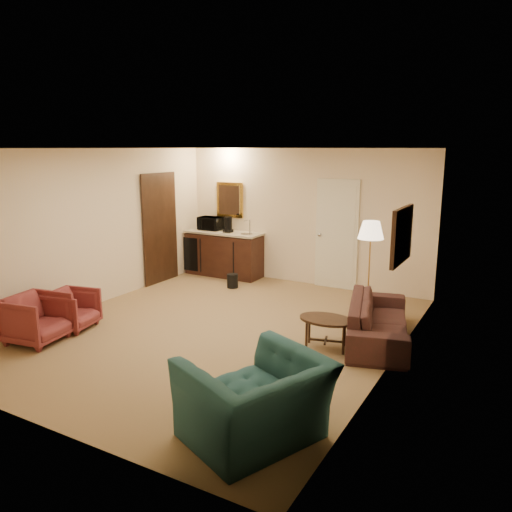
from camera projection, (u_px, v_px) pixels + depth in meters
The scene contains 12 objects.
ground at pixel (219, 329), 7.31m from camera, with size 6.00×6.00×0.00m, color olive.
room_walls at pixel (239, 207), 7.65m from camera, with size 5.02×6.01×2.61m.
wetbar_cabinet at pixel (224, 254), 10.32m from camera, with size 1.64×0.58×0.92m, color #351B11.
sofa at pixel (379, 313), 6.83m from camera, with size 1.97×0.58×0.77m, color black.
teal_armchair at pixel (255, 387), 4.44m from camera, with size 1.19×0.77×1.04m, color #1E4D4B.
rose_chair_near at pixel (72, 308), 7.29m from camera, with size 0.62×0.58×0.63m, color maroon.
rose_chair_far at pixel (36, 316), 6.77m from camera, with size 0.71×0.66×0.73m, color maroon.
coffee_table at pixel (326, 333), 6.58m from camera, with size 0.73×0.49×0.42m, color black.
floor_lamp at pixel (369, 268), 7.81m from camera, with size 0.40×0.40×1.51m, color #B6873C.
waste_bin at pixel (232, 281), 9.46m from camera, with size 0.21×0.21×0.26m, color black.
microwave at pixel (210, 222), 10.42m from camera, with size 0.49×0.27×0.33m, color black.
coffee_maker at pixel (228, 225), 10.11m from camera, with size 0.17×0.17×0.32m, color black.
Camera 1 is at (3.85, -5.77, 2.61)m, focal length 35.00 mm.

